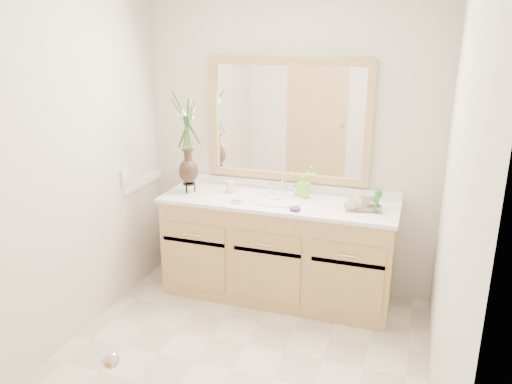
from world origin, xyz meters
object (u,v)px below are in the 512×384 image
(soap_bottle, at_px, (303,187))
(tumbler, at_px, (230,187))
(flower_vase, at_px, (187,131))
(tray, at_px, (363,208))

(soap_bottle, bearing_deg, tumbler, -160.67)
(tumbler, height_order, soap_bottle, soap_bottle)
(flower_vase, bearing_deg, tumbler, 17.89)
(tray, bearing_deg, tumbler, 162.55)
(tumbler, bearing_deg, flower_vase, -162.11)
(flower_vase, bearing_deg, soap_bottle, 10.26)
(flower_vase, relative_size, soap_bottle, 4.49)
(flower_vase, distance_m, tumbler, 0.57)
(flower_vase, distance_m, soap_bottle, 1.02)
(flower_vase, relative_size, tray, 2.80)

